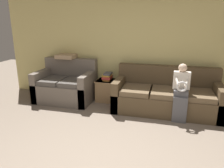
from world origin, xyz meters
name	(u,v)px	position (x,y,z in m)	size (l,w,h in m)	color
wall_back	(138,49)	(0.00, 2.94, 1.27)	(6.90, 0.06, 2.55)	#DBCC7F
couch_main	(166,96)	(0.74, 2.38, 0.33)	(2.25, 0.97, 0.95)	brown
couch_side	(66,86)	(-1.69, 2.43, 0.35)	(1.37, 0.95, 1.01)	#70665B
child_left_seated	(181,90)	(1.02, 1.96, 0.62)	(0.32, 0.37, 1.13)	#56565B
side_shelf	(107,90)	(-0.68, 2.65, 0.27)	(0.52, 0.48, 0.52)	#9E7A51
book_stack	(107,77)	(-0.68, 2.65, 0.61)	(0.22, 0.30, 0.19)	orange
throw_pillow	(67,56)	(-1.78, 2.76, 1.06)	(0.46, 0.46, 0.10)	tan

